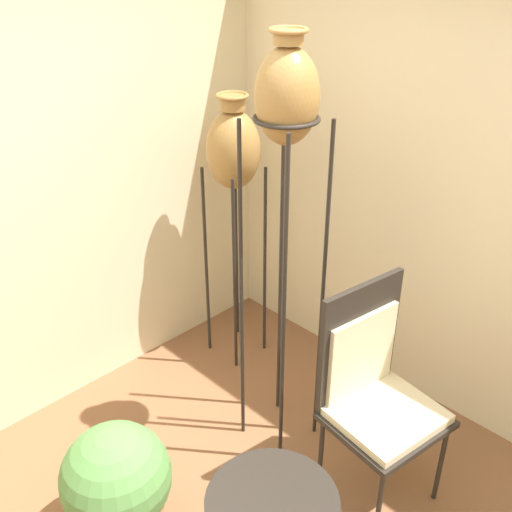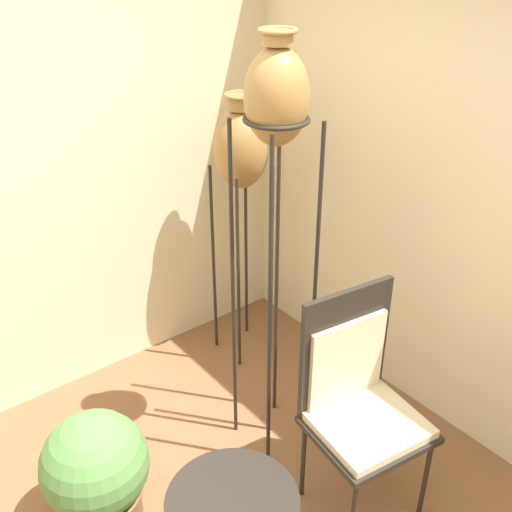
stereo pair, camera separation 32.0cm
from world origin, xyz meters
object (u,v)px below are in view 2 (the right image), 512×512
Objects in this scene: chair at (358,394)px; potted_plant at (97,473)px; vase_stand_tall at (276,114)px; vase_stand_medium at (241,153)px.

potted_plant is (-1.05, 0.61, -0.31)m from chair.
chair is at bearing -84.97° from vase_stand_tall.
vase_stand_tall is 1.32m from chair.
vase_stand_medium reaches higher than chair.
potted_plant is at bearing -153.78° from vase_stand_medium.
potted_plant is at bearing 158.28° from chair.
vase_stand_tall is at bearing -116.27° from vase_stand_medium.
vase_stand_tall is at bearing -3.33° from potted_plant.
vase_stand_tall is 3.45× the size of potted_plant.
chair is 1.81× the size of potted_plant.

